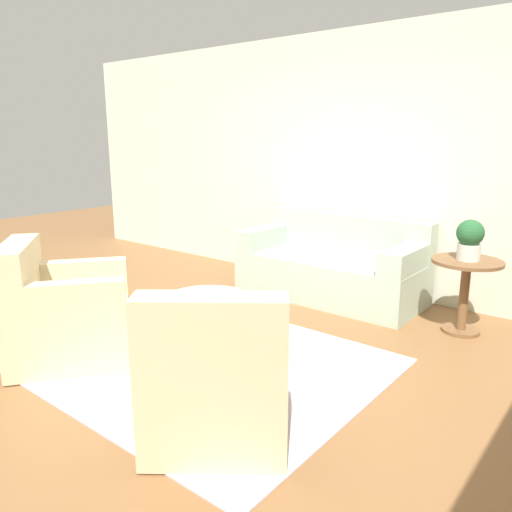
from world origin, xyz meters
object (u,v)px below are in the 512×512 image
Objects in this scene: ottoman_table at (207,315)px; side_table at (465,283)px; armchair_left at (62,316)px; potted_plant_on_side_table at (470,239)px; couch at (332,267)px; armchair_right at (217,378)px.

side_table reaches higher than ottoman_table.
armchair_left reaches higher than ottoman_table.
armchair_left is 1.11m from ottoman_table.
armchair_left is 3.38m from potted_plant_on_side_table.
armchair_right is at bearing -73.05° from couch.
armchair_left is (-0.80, -2.67, 0.04)m from couch.
potted_plant_on_side_table is at bearing 48.23° from armchair_left.
potted_plant_on_side_table reaches higher than armchair_right.
armchair_left is at bearing -131.77° from potted_plant_on_side_table.
couch is 1.53m from potted_plant_on_side_table.
armchair_right is at bearing 0.00° from armchair_left.
side_table is (1.53, 1.63, 0.18)m from ottoman_table.
potted_plant_on_side_table reaches higher than ottoman_table.
couch is 1.68× the size of armchair_left.
ottoman_table is (-0.10, -1.81, -0.05)m from couch.
armchair_right is 2.57m from side_table.
ottoman_table is 2.08× the size of potted_plant_on_side_table.
couch is 2.79m from armchair_right.
potted_plant_on_side_table is at bearing 46.91° from ottoman_table.
armchair_left reaches higher than side_table.
side_table is (2.23, 2.50, 0.10)m from armchair_left.
armchair_right is at bearing -43.26° from ottoman_table.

